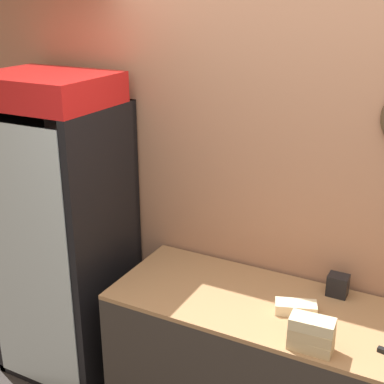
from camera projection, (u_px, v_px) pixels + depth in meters
The scene contains 8 objects.
wall_back at pixel (312, 201), 2.98m from camera, with size 5.20×0.09×2.70m.
prep_counter at pixel (279, 376), 2.97m from camera, with size 1.89×0.70×0.88m.
beverage_cooler at pixel (66, 215), 3.44m from camera, with size 0.76×0.67×2.01m.
sandwich_stack_bottom at pixel (310, 344), 2.48m from camera, with size 0.21×0.11×0.06m.
sandwich_stack_middle at pixel (311, 334), 2.46m from camera, with size 0.21×0.11×0.06m.
sandwich_stack_top at pixel (312, 324), 2.44m from camera, with size 0.21×0.12×0.06m.
sandwich_flat_left at pixel (296, 308), 2.77m from camera, with size 0.23×0.16×0.06m.
napkin_dispenser at pixel (338, 285), 2.92m from camera, with size 0.11×0.09×0.12m.
Camera 1 is at (0.69, -1.47, 2.45)m, focal length 50.00 mm.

